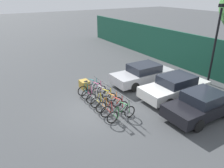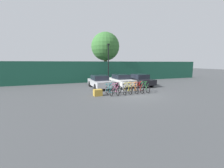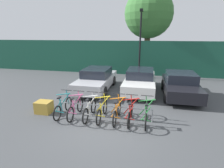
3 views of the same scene
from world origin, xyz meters
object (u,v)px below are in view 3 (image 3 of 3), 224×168
object	(u,v)px
bicycle_pink	(76,108)
lamp_post	(140,40)
bicycle_yellow	(102,111)
bicycle_red	(130,113)
tree_behind_hoarding	(149,14)
car_silver	(97,79)
car_white	(140,80)
bike_rack	(103,107)
bicycle_teal	(63,107)
bicycle_orange	(117,112)
bicycle_green	(146,115)
car_black	(180,85)
bicycle_white	(90,110)
cargo_crate	(44,107)

from	to	relation	value
bicycle_pink	lamp_post	bearing A→B (deg)	72.29
bicycle_pink	bicycle_yellow	bearing A→B (deg)	-2.14
bicycle_red	tree_behind_hoarding	bearing A→B (deg)	87.35
car_silver	car_white	distance (m)	2.79
bicycle_yellow	car_silver	bearing A→B (deg)	113.24
bike_rack	bicycle_teal	distance (m)	1.82
bicycle_teal	lamp_post	bearing A→B (deg)	69.82
bicycle_orange	tree_behind_hoarding	distance (m)	11.87
bicycle_red	bicycle_green	size ratio (longest dim) A/B	1.00
bicycle_yellow	car_white	world-z (taller)	car_white
bicycle_pink	tree_behind_hoarding	xyz separation A→B (m)	(2.73, 10.77, 4.89)
bicycle_teal	car_black	bearing A→B (deg)	33.83
car_black	bicycle_white	bearing A→B (deg)	-138.23
bicycle_pink	bicycle_green	world-z (taller)	same
bicycle_yellow	car_white	bearing A→B (deg)	76.14
bicycle_yellow	bicycle_green	world-z (taller)	same
bicycle_teal	bicycle_orange	bearing A→B (deg)	-0.78
bicycle_yellow	lamp_post	bearing A→B (deg)	85.98
bicycle_orange	cargo_crate	world-z (taller)	bicycle_orange
car_silver	car_white	world-z (taller)	same
bicycle_white	bicycle_yellow	bearing A→B (deg)	-3.89
bicycle_pink	bicycle_orange	distance (m)	1.84
bicycle_yellow	bicycle_red	distance (m)	1.20
cargo_crate	tree_behind_hoarding	distance (m)	12.58
cargo_crate	bicycle_orange	bearing A→B (deg)	-0.97
bicycle_white	car_black	bearing A→B (deg)	37.88
car_silver	bicycle_red	bearing A→B (deg)	-56.42
bicycle_pink	bicycle_yellow	distance (m)	1.20
bicycle_red	car_white	world-z (taller)	car_white
bicycle_yellow	tree_behind_hoarding	distance (m)	11.93
bicycle_teal	cargo_crate	world-z (taller)	bicycle_teal
cargo_crate	bicycle_red	bearing A→B (deg)	-0.84
bicycle_orange	lamp_post	size ratio (longest dim) A/B	0.32
bike_rack	lamp_post	size ratio (longest dim) A/B	0.77
bike_rack	bicycle_orange	world-z (taller)	bicycle_orange
bicycle_teal	bicycle_red	size ratio (longest dim) A/B	1.00
bicycle_orange	bike_rack	bearing A→B (deg)	164.23
bicycle_teal	tree_behind_hoarding	bearing A→B (deg)	72.13
bicycle_pink	bicycle_orange	xyz separation A→B (m)	(1.84, 0.00, 0.00)
bicycle_white	bicycle_orange	size ratio (longest dim) A/B	1.00
bicycle_orange	tree_behind_hoarding	size ratio (longest dim) A/B	0.23
bike_rack	tree_behind_hoarding	xyz separation A→B (m)	(1.50, 10.63, 4.78)
bicycle_yellow	bicycle_green	xyz separation A→B (m)	(1.83, 0.00, 0.00)
cargo_crate	bike_rack	bearing A→B (deg)	1.85
cargo_crate	bicycle_pink	bearing A→B (deg)	-2.10
lamp_post	car_white	bearing A→B (deg)	-85.31
car_black	bicycle_orange	bearing A→B (deg)	-128.76
bicycle_teal	bicycle_green	distance (m)	3.62
bicycle_red	car_silver	xyz separation A→B (m)	(-2.64, 3.98, 0.31)
bicycle_white	bicycle_red	world-z (taller)	same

